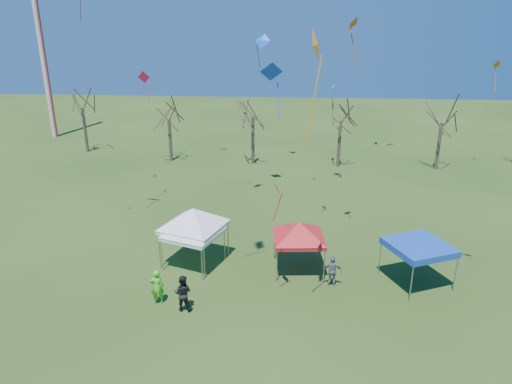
# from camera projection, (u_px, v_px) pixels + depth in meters

# --- Properties ---
(ground) EXTENTS (140.00, 140.00, 0.00)m
(ground) POSITION_uv_depth(u_px,v_px,m) (256.00, 302.00, 22.67)
(ground) COLOR #274014
(ground) RESTS_ON ground
(radio_mast) EXTENTS (0.70, 0.70, 25.00)m
(radio_mast) POSITION_uv_depth(u_px,v_px,m) (39.00, 30.00, 52.49)
(radio_mast) COLOR silver
(radio_mast) RESTS_ON ground
(tree_0) EXTENTS (3.83, 3.83, 8.44)m
(tree_0) POSITION_uv_depth(u_px,v_px,m) (80.00, 91.00, 47.77)
(tree_0) COLOR #3D2D21
(tree_0) RESTS_ON ground
(tree_1) EXTENTS (3.42, 3.42, 7.54)m
(tree_1) POSITION_uv_depth(u_px,v_px,m) (168.00, 104.00, 44.64)
(tree_1) COLOR #3D2D21
(tree_1) RESTS_ON ground
(tree_2) EXTENTS (3.71, 3.71, 8.18)m
(tree_2) POSITION_uv_depth(u_px,v_px,m) (253.00, 100.00, 43.55)
(tree_2) COLOR #3D2D21
(tree_2) RESTS_ON ground
(tree_3) EXTENTS (3.59, 3.59, 7.91)m
(tree_3) POSITION_uv_depth(u_px,v_px,m) (342.00, 104.00, 42.64)
(tree_3) COLOR #3D2D21
(tree_3) RESTS_ON ground
(tree_4) EXTENTS (3.58, 3.58, 7.89)m
(tree_4) POSITION_uv_depth(u_px,v_px,m) (444.00, 106.00, 41.86)
(tree_4) COLOR #3D2D21
(tree_4) RESTS_ON ground
(tent_white_west) EXTENTS (3.67, 3.67, 3.42)m
(tent_white_west) POSITION_uv_depth(u_px,v_px,m) (192.00, 221.00, 25.25)
(tent_white_west) COLOR gray
(tent_white_west) RESTS_ON ground
(tent_white_mid) EXTENTS (4.11, 4.11, 3.82)m
(tent_white_mid) POSITION_uv_depth(u_px,v_px,m) (193.00, 212.00, 25.55)
(tent_white_mid) COLOR gray
(tent_white_mid) RESTS_ON ground
(tent_red) EXTENTS (3.79, 3.79, 3.36)m
(tent_red) POSITION_uv_depth(u_px,v_px,m) (299.00, 225.00, 24.77)
(tent_red) COLOR gray
(tent_red) RESTS_ON ground
(tent_blue) EXTENTS (3.83, 3.83, 2.28)m
(tent_blue) POSITION_uv_depth(u_px,v_px,m) (419.00, 247.00, 23.65)
(tent_blue) COLOR gray
(tent_blue) RESTS_ON ground
(person_dark) EXTENTS (0.93, 0.75, 1.84)m
(person_dark) POSITION_uv_depth(u_px,v_px,m) (183.00, 293.00, 21.72)
(person_dark) COLOR black
(person_dark) RESTS_ON ground
(person_grey) EXTENTS (1.02, 0.48, 1.70)m
(person_grey) POSITION_uv_depth(u_px,v_px,m) (333.00, 271.00, 23.81)
(person_grey) COLOR slate
(person_grey) RESTS_ON ground
(person_green) EXTENTS (0.74, 0.57, 1.81)m
(person_green) POSITION_uv_depth(u_px,v_px,m) (157.00, 287.00, 22.27)
(person_green) COLOR #44D522
(person_green) RESTS_ON ground
(kite_27) EXTENTS (1.15, 0.86, 2.53)m
(kite_27) POSITION_uv_depth(u_px,v_px,m) (271.00, 72.00, 20.17)
(kite_27) COLOR blue
(kite_27) RESTS_ON ground
(kite_5) EXTENTS (0.64, 1.37, 4.33)m
(kite_5) POSITION_uv_depth(u_px,v_px,m) (317.00, 47.00, 16.54)
(kite_5) COLOR orange
(kite_5) RESTS_ON ground
(kite_17) EXTENTS (0.90, 1.01, 2.61)m
(kite_17) POSITION_uv_depth(u_px,v_px,m) (353.00, 25.00, 24.57)
(kite_17) COLOR #D94B0B
(kite_17) RESTS_ON ground
(kite_13) EXTENTS (1.18, 0.84, 2.98)m
(kite_13) POSITION_uv_depth(u_px,v_px,m) (144.00, 77.00, 41.13)
(kite_13) COLOR red
(kite_13) RESTS_ON ground
(kite_11) EXTENTS (1.37, 1.07, 2.63)m
(kite_11) POSITION_uv_depth(u_px,v_px,m) (262.00, 41.00, 33.64)
(kite_11) COLOR blue
(kite_11) RESTS_ON ground
(kite_19) EXTENTS (0.64, 0.92, 2.45)m
(kite_19) POSITION_uv_depth(u_px,v_px,m) (341.00, 116.00, 37.68)
(kite_19) COLOR gold
(kite_19) RESTS_ON ground
(kite_1) EXTENTS (0.69, 0.94, 1.90)m
(kite_1) POSITION_uv_depth(u_px,v_px,m) (277.00, 188.00, 20.66)
(kite_1) COLOR red
(kite_1) RESTS_ON ground
(kite_12) EXTENTS (0.98, 0.78, 2.80)m
(kite_12) POSITION_uv_depth(u_px,v_px,m) (496.00, 65.00, 40.69)
(kite_12) COLOR orange
(kite_12) RESTS_ON ground
(kite_22) EXTENTS (0.73, 0.76, 2.31)m
(kite_22) POSITION_uv_depth(u_px,v_px,m) (333.00, 88.00, 41.80)
(kite_22) COLOR #0CB4A6
(kite_22) RESTS_ON ground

